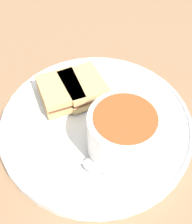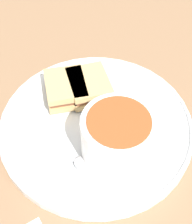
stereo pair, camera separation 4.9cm
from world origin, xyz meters
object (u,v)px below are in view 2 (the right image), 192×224
object	(u,v)px
spoon	(79,161)
sandwich_half_near	(89,86)
sandwich_half_far	(66,88)
soup_bowl	(120,136)

from	to	relation	value
spoon	sandwich_half_near	world-z (taller)	sandwich_half_near
spoon	sandwich_half_near	size ratio (longest dim) A/B	1.24
sandwich_half_near	sandwich_half_far	bearing A→B (deg)	161.77
soup_bowl	spoon	distance (m)	0.07
soup_bowl	sandwich_half_near	bearing A→B (deg)	84.09
soup_bowl	sandwich_half_near	size ratio (longest dim) A/B	1.17
spoon	sandwich_half_far	xyz separation A→B (m)	(0.04, 0.13, 0.01)
soup_bowl	spoon	xyz separation A→B (m)	(-0.06, 0.01, -0.04)
sandwich_half_near	sandwich_half_far	size ratio (longest dim) A/B	0.97
sandwich_half_far	spoon	bearing A→B (deg)	-106.02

